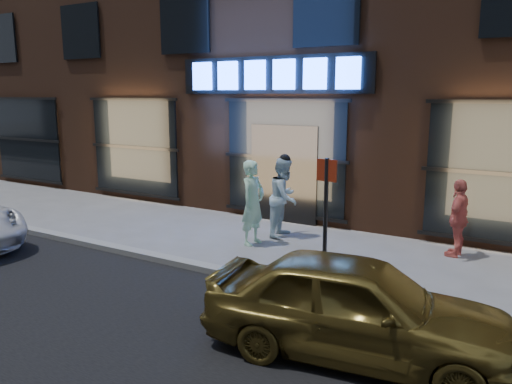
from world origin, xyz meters
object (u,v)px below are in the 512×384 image
gold_sedan (356,306)px  sign_post (326,212)px  man_bowtie (253,203)px  passerby (458,218)px  man_cap (284,197)px

gold_sedan → sign_post: (-1.14, 1.74, 0.68)m
gold_sedan → sign_post: sign_post is taller
man_bowtie → passerby: bearing=-66.6°
man_bowtie → sign_post: 2.83m
man_bowtie → passerby: 4.10m
passerby → gold_sedan: (-0.42, -4.68, -0.14)m
passerby → sign_post: sign_post is taller
man_cap → sign_post: (2.03, -2.50, 0.42)m
man_bowtie → sign_post: size_ratio=0.83×
man_cap → passerby: size_ratio=1.15×
man_bowtie → passerby: (3.87, 1.35, -0.13)m
passerby → gold_sedan: passerby is taller
gold_sedan → sign_post: 2.19m
man_cap → passerby: (3.60, 0.45, -0.12)m
gold_sedan → sign_post: bearing=25.7°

